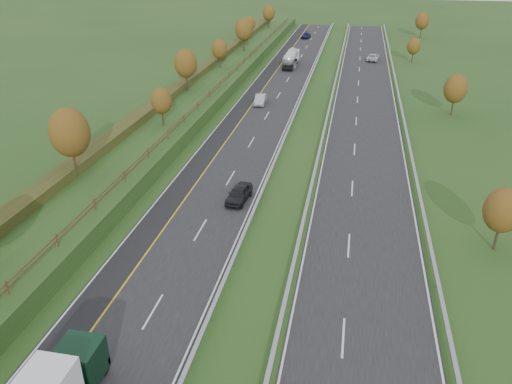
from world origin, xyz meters
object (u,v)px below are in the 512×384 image
car_small_far (306,35)px  car_silver_mid (260,99)px  road_tanker (291,58)px  car_dark_near (239,194)px  car_oncoming (373,57)px

car_small_far → car_silver_mid: bearing=-85.9°
car_silver_mid → car_small_far: 67.28m
road_tanker → car_small_far: size_ratio=2.16×
car_dark_near → car_silver_mid: (-4.48, 35.54, -0.01)m
car_dark_near → road_tanker: bearing=98.9°
car_dark_near → car_small_far: 102.89m
road_tanker → car_dark_near: road_tanker is taller
car_dark_near → car_small_far: (-3.95, 102.82, -0.05)m
car_silver_mid → car_small_far: (0.53, 67.27, -0.04)m
road_tanker → car_small_far: bearing=90.9°
road_tanker → car_silver_mid: bearing=-92.1°
car_dark_near → car_small_far: size_ratio=0.91×
car_dark_near → car_oncoming: 76.58m
car_dark_near → car_silver_mid: bearing=103.2°
car_dark_near → car_oncoming: car_dark_near is taller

